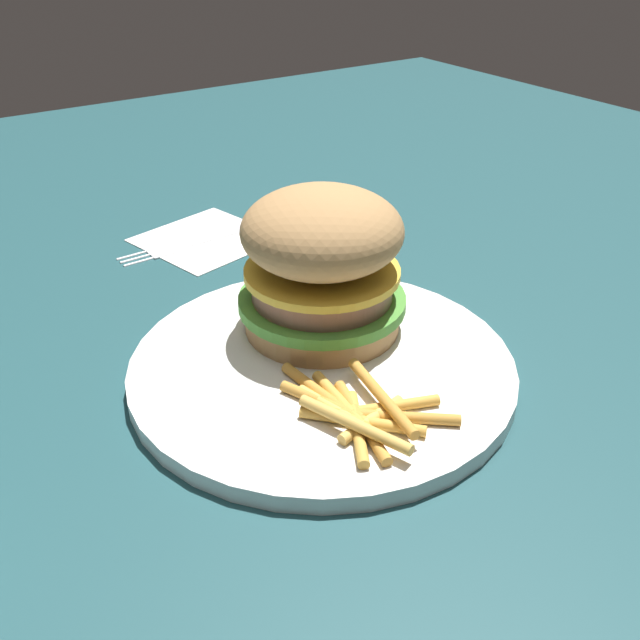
# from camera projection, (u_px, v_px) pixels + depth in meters

# --- Properties ---
(ground_plane) EXTENTS (1.60, 1.60, 0.00)m
(ground_plane) POSITION_uv_depth(u_px,v_px,m) (298.00, 383.00, 0.48)
(ground_plane) COLOR #1E474C
(plate) EXTENTS (0.26, 0.26, 0.01)m
(plate) POSITION_uv_depth(u_px,v_px,m) (320.00, 365.00, 0.49)
(plate) COLOR white
(plate) RESTS_ON ground_plane
(sandwich) EXTENTS (0.12, 0.12, 0.10)m
(sandwich) POSITION_uv_depth(u_px,v_px,m) (322.00, 262.00, 0.50)
(sandwich) COLOR tan
(sandwich) RESTS_ON plate
(fries_pile) EXTENTS (0.12, 0.08, 0.01)m
(fries_pile) POSITION_uv_depth(u_px,v_px,m) (358.00, 412.00, 0.43)
(fries_pile) COLOR gold
(fries_pile) RESTS_ON plate
(napkin) EXTENTS (0.13, 0.13, 0.00)m
(napkin) POSITION_uv_depth(u_px,v_px,m) (206.00, 239.00, 0.68)
(napkin) COLOR white
(napkin) RESTS_ON ground_plane
(fork) EXTENTS (0.03, 0.17, 0.00)m
(fork) POSITION_uv_depth(u_px,v_px,m) (205.00, 237.00, 0.68)
(fork) COLOR silver
(fork) RESTS_ON napkin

